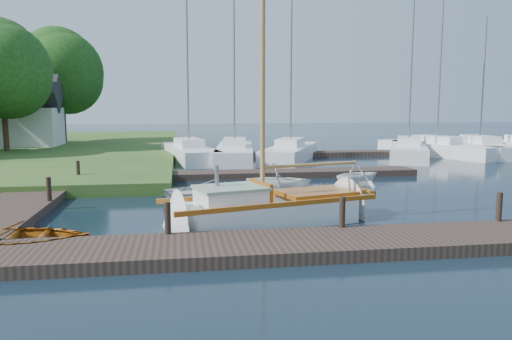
{
  "coord_description": "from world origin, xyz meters",
  "views": [
    {
      "loc": [
        -2.71,
        -17.28,
        3.46
      ],
      "look_at": [
        0.0,
        0.0,
        1.2
      ],
      "focal_mm": 35.0,
      "sensor_mm": 36.0,
      "label": 1
    }
  ],
  "objects": [
    {
      "name": "mooring_post_5",
      "position": [
        -7.0,
        5.0,
        0.7
      ],
      "size": [
        0.16,
        0.16,
        0.8
      ],
      "primitive_type": "cylinder",
      "color": "black",
      "rests_on": "left_dock"
    },
    {
      "name": "tender_d",
      "position": [
        4.94,
        3.16,
        0.61
      ],
      "size": [
        2.92,
        2.74,
        1.22
      ],
      "primitive_type": "imported",
      "rotation": [
        0.0,
        0.0,
        1.96
      ],
      "color": "white",
      "rests_on": "ground"
    },
    {
      "name": "tree_7",
      "position": [
        -12.0,
        26.05,
        6.2
      ],
      "size": [
        6.83,
        6.83,
        9.38
      ],
      "color": "#332114",
      "rests_on": "shore"
    },
    {
      "name": "tree_3",
      "position": [
        -14.0,
        18.05,
        5.81
      ],
      "size": [
        6.41,
        6.38,
        8.74
      ],
      "color": "#332114",
      "rests_on": "shore"
    },
    {
      "name": "tender_b",
      "position": [
        1.17,
        1.77,
        0.68
      ],
      "size": [
        3.07,
        2.83,
        1.35
      ],
      "primitive_type": "imported",
      "rotation": [
        0.0,
        0.0,
        1.3
      ],
      "color": "white",
      "rests_on": "ground"
    },
    {
      "name": "marina_boat_2",
      "position": [
        4.34,
        13.58,
        0.58
      ],
      "size": [
        5.56,
        8.8,
        12.0
      ],
      "rotation": [
        0.0,
        0.0,
        1.15
      ],
      "color": "white",
      "rests_on": "ground"
    },
    {
      "name": "mooring_post_3",
      "position": [
        6.0,
        -5.0,
        0.7
      ],
      "size": [
        0.16,
        0.16,
        0.8
      ],
      "primitive_type": "cylinder",
      "color": "black",
      "rests_on": "near_dock"
    },
    {
      "name": "marina_boat_1",
      "position": [
        0.84,
        14.13,
        0.57
      ],
      "size": [
        3.4,
        9.4,
        11.23
      ],
      "rotation": [
        0.0,
        0.0,
        1.44
      ],
      "color": "white",
      "rests_on": "ground"
    },
    {
      "name": "marina_boat_4",
      "position": [
        12.39,
        13.74,
        0.56
      ],
      "size": [
        5.81,
        9.16,
        10.66
      ],
      "rotation": [
        0.0,
        0.0,
        1.14
      ],
      "color": "white",
      "rests_on": "ground"
    },
    {
      "name": "mooring_post_1",
      "position": [
        -3.0,
        -5.0,
        0.7
      ],
      "size": [
        0.16,
        0.16,
        0.8
      ],
      "primitive_type": "cylinder",
      "color": "black",
      "rests_on": "near_dock"
    },
    {
      "name": "marina_boat_6",
      "position": [
        18.08,
        14.57,
        0.56
      ],
      "size": [
        2.57,
        8.45,
        9.42
      ],
      "rotation": [
        0.0,
        0.0,
        1.53
      ],
      "color": "white",
      "rests_on": "ground"
    },
    {
      "name": "left_dock",
      "position": [
        -8.0,
        2.0,
        0.15
      ],
      "size": [
        2.2,
        18.0,
        0.3
      ],
      "primitive_type": "cube",
      "color": "#31231C",
      "rests_on": "ground"
    },
    {
      "name": "marina_boat_5",
      "position": [
        14.96,
        14.74,
        0.57
      ],
      "size": [
        5.4,
        9.26,
        11.79
      ],
      "rotation": [
        0.0,
        0.0,
        1.95
      ],
      "color": "white",
      "rests_on": "ground"
    },
    {
      "name": "tender_a",
      "position": [
        -1.23,
        0.94,
        0.41
      ],
      "size": [
        4.59,
        3.76,
        0.83
      ],
      "primitive_type": "imported",
      "rotation": [
        0.0,
        0.0,
        1.82
      ],
      "color": "white",
      "rests_on": "ground"
    },
    {
      "name": "dinghy",
      "position": [
        -6.65,
        -4.7,
        0.36
      ],
      "size": [
        3.57,
        2.61,
        0.72
      ],
      "primitive_type": "imported",
      "rotation": [
        0.0,
        0.0,
        1.54
      ],
      "color": "#85440D",
      "rests_on": "ground"
    },
    {
      "name": "mooring_post_4",
      "position": [
        -7.0,
        0.0,
        0.7
      ],
      "size": [
        0.16,
        0.16,
        0.8
      ],
      "primitive_type": "cylinder",
      "color": "black",
      "rests_on": "left_dock"
    },
    {
      "name": "sailboat",
      "position": [
        0.05,
        -3.04,
        0.34
      ],
      "size": [
        7.41,
        3.79,
        9.83
      ],
      "rotation": [
        0.0,
        0.0,
        0.27
      ],
      "color": "white",
      "rests_on": "ground"
    },
    {
      "name": "mooring_post_2",
      "position": [
        1.5,
        -5.0,
        0.7
      ],
      "size": [
        0.16,
        0.16,
        0.8
      ],
      "primitive_type": "cylinder",
      "color": "black",
      "rests_on": "near_dock"
    },
    {
      "name": "ground",
      "position": [
        0.0,
        0.0,
        0.0
      ],
      "size": [
        160.0,
        160.0,
        0.0
      ],
      "primitive_type": "plane",
      "color": "black",
      "rests_on": "ground"
    },
    {
      "name": "near_dock",
      "position": [
        0.0,
        -6.0,
        0.15
      ],
      "size": [
        18.0,
        2.2,
        0.3
      ],
      "primitive_type": "cube",
      "color": "#31231C",
      "rests_on": "ground"
    },
    {
      "name": "marina_boat_0",
      "position": [
        -2.03,
        14.4,
        0.57
      ],
      "size": [
        3.7,
        8.95,
        10.69
      ],
      "rotation": [
        0.0,
        0.0,
        1.75
      ],
      "color": "white",
      "rests_on": "ground"
    },
    {
      "name": "far_dock",
      "position": [
        2.0,
        6.5,
        0.15
      ],
      "size": [
        14.0,
        1.6,
        0.3
      ],
      "primitive_type": "cube",
      "color": "#31231C",
      "rests_on": "ground"
    },
    {
      "name": "tender_c",
      "position": [
        2.43,
        1.02,
        0.33
      ],
      "size": [
        3.67,
        2.98,
        0.67
      ],
      "primitive_type": "imported",
      "rotation": [
        0.0,
        0.0,
        1.8
      ],
      "color": "white",
      "rests_on": "ground"
    },
    {
      "name": "pontoon",
      "position": [
        10.0,
        16.0,
        0.15
      ],
      "size": [
        30.0,
        1.6,
        0.3
      ],
      "primitive_type": "cube",
      "color": "#31231C",
      "rests_on": "ground"
    },
    {
      "name": "house_c",
      "position": [
        -14.0,
        22.0,
        2.58
      ],
      "size": [
        5.25,
        4.0,
        5.28
      ],
      "color": "silver",
      "rests_on": "shore"
    }
  ]
}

